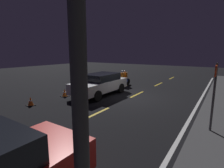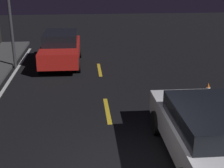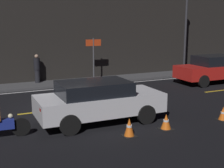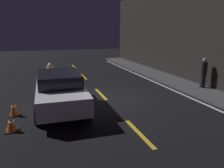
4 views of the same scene
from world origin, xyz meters
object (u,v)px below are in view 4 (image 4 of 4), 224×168
(sedan_white, at_px, (60,90))
(pedestrian, at_px, (203,73))
(motorcycle, at_px, (50,76))
(traffic_cone_near, at_px, (14,108))
(traffic_cone_mid, at_px, (11,124))

(sedan_white, bearing_deg, pedestrian, 95.10)
(sedan_white, xyz_separation_m, motorcycle, (-3.54, -0.21, -0.15))
(traffic_cone_near, distance_m, traffic_cone_mid, 1.38)
(traffic_cone_mid, height_order, pedestrian, pedestrian)
(sedan_white, height_order, traffic_cone_near, sedan_white)
(sedan_white, bearing_deg, motorcycle, -175.90)
(pedestrian, bearing_deg, traffic_cone_mid, -76.13)
(sedan_white, relative_size, traffic_cone_mid, 8.43)
(traffic_cone_near, height_order, pedestrian, pedestrian)
(traffic_cone_near, relative_size, pedestrian, 0.37)
(sedan_white, height_order, traffic_cone_mid, sedan_white)
(sedan_white, distance_m, motorcycle, 3.55)
(sedan_white, relative_size, traffic_cone_near, 7.52)
(traffic_cone_near, bearing_deg, motorcycle, 158.63)
(traffic_cone_mid, bearing_deg, traffic_cone_near, -177.54)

